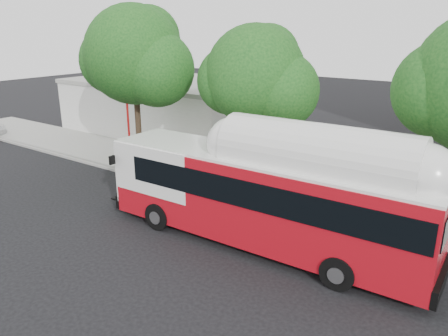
% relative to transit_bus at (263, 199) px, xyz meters
% --- Properties ---
extents(ground, '(120.00, 120.00, 0.00)m').
position_rel_transit_bus_xyz_m(ground, '(-2.55, -0.94, -1.97)').
color(ground, black).
rests_on(ground, ground).
extents(sidewalk, '(60.00, 5.00, 0.15)m').
position_rel_transit_bus_xyz_m(sidewalk, '(-2.55, 5.56, -1.90)').
color(sidewalk, gray).
rests_on(sidewalk, ground).
extents(curb_strip, '(60.00, 0.30, 0.15)m').
position_rel_transit_bus_xyz_m(curb_strip, '(-2.55, 2.96, -1.90)').
color(curb_strip, gray).
rests_on(curb_strip, ground).
extents(red_curb_segment, '(10.00, 0.32, 0.16)m').
position_rel_transit_bus_xyz_m(red_curb_segment, '(-5.55, 2.96, -1.89)').
color(red_curb_segment, maroon).
rests_on(red_curb_segment, ground).
extents(street_tree_left, '(6.67, 5.80, 9.74)m').
position_rel_transit_bus_xyz_m(street_tree_left, '(-11.08, 4.62, 4.63)').
color(street_tree_left, '#2D2116').
rests_on(street_tree_left, ground).
extents(street_tree_mid, '(5.75, 5.00, 8.62)m').
position_rel_transit_bus_xyz_m(street_tree_mid, '(-3.14, 5.12, 3.93)').
color(street_tree_mid, '#2D2116').
rests_on(street_tree_mid, ground).
extents(low_commercial_bldg, '(16.20, 10.20, 4.25)m').
position_rel_transit_bus_xyz_m(low_commercial_bldg, '(-16.55, 13.06, 0.18)').
color(low_commercial_bldg, silver).
rests_on(low_commercial_bldg, ground).
extents(transit_bus, '(14.32, 3.24, 4.22)m').
position_rel_transit_bus_xyz_m(transit_bus, '(0.00, 0.00, 0.00)').
color(transit_bus, '#B10C17').
rests_on(transit_bus, ground).
extents(signal_pole, '(0.13, 0.44, 4.62)m').
position_rel_transit_bus_xyz_m(signal_pole, '(-11.37, 3.60, 0.40)').
color(signal_pole, red).
rests_on(signal_pole, ground).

